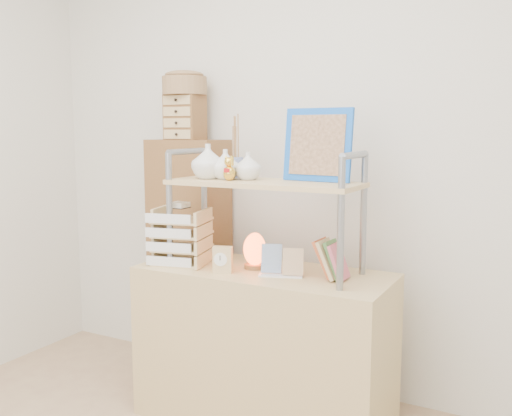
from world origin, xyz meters
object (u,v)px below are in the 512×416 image
(letter_tray, at_px, (181,239))
(desk, at_px, (264,346))
(cabinet, at_px, (189,256))
(salt_lamp, at_px, (255,250))

(letter_tray, bearing_deg, desk, 9.24)
(cabinet, distance_m, letter_tray, 0.55)
(cabinet, relative_size, letter_tray, 4.41)
(letter_tray, height_order, salt_lamp, letter_tray)
(letter_tray, bearing_deg, cabinet, 120.40)
(desk, height_order, cabinet, cabinet)
(desk, relative_size, cabinet, 0.89)
(letter_tray, relative_size, salt_lamp, 1.77)
(desk, bearing_deg, letter_tray, -170.76)
(desk, distance_m, salt_lamp, 0.47)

